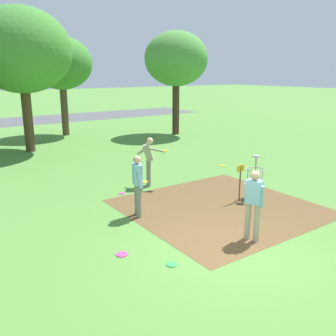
{
  "coord_description": "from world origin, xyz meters",
  "views": [
    {
      "loc": [
        -5.45,
        -5.31,
        3.87
      ],
      "look_at": [
        0.81,
        3.65,
        1.0
      ],
      "focal_mm": 39.22,
      "sensor_mm": 36.0,
      "label": 1
    }
  ],
  "objects": [
    {
      "name": "frisbee_mid_grass",
      "position": [
        -0.15,
        4.92,
        0.01
      ],
      "size": [
        0.2,
        0.2,
        0.02
      ],
      "primitive_type": "cylinder",
      "color": "#E53D99",
      "rests_on": "ground"
    },
    {
      "name": "tree_near_left",
      "position": [
        8.35,
        13.57,
        4.61
      ],
      "size": [
        3.89,
        3.89,
        6.3
      ],
      "color": "#422D1E",
      "rests_on": "ground"
    },
    {
      "name": "frisbee_far_left",
      "position": [
        -2.11,
        1.23,
        0.01
      ],
      "size": [
        0.26,
        0.26,
        0.02
      ],
      "primitive_type": "cylinder",
      "color": "#E53D99",
      "rests_on": "ground"
    },
    {
      "name": "dirt_tee_pad",
      "position": [
        1.62,
        2.15,
        0.0
      ],
      "size": [
        5.19,
        5.09,
        0.01
      ],
      "primitive_type": "cube",
      "color": "brown",
      "rests_on": "ground"
    },
    {
      "name": "disc_golf_basket",
      "position": [
        2.98,
        2.13,
        0.75
      ],
      "size": [
        0.98,
        0.58,
        1.39
      ],
      "color": "#9E9EA3",
      "rests_on": "ground"
    },
    {
      "name": "ground_plane",
      "position": [
        0.0,
        0.0,
        0.0
      ],
      "size": [
        160.0,
        160.0,
        0.0
      ],
      "primitive_type": "plane",
      "color": "#518438"
    },
    {
      "name": "frisbee_near_basket",
      "position": [
        -1.47,
        0.25,
        0.01
      ],
      "size": [
        0.23,
        0.23,
        0.02
      ],
      "primitive_type": "cylinder",
      "color": "green",
      "rests_on": "ground"
    },
    {
      "name": "tree_mid_center",
      "position": [
        -0.75,
        13.48,
        4.83
      ],
      "size": [
        4.7,
        4.7,
        6.85
      ],
      "color": "#4C3823",
      "rests_on": "ground"
    },
    {
      "name": "tree_mid_right",
      "position": [
        2.44,
        17.25,
        4.35
      ],
      "size": [
        3.71,
        3.71,
        5.96
      ],
      "color": "brown",
      "rests_on": "ground"
    },
    {
      "name": "player_foreground_watching",
      "position": [
        -0.68,
        2.96,
        0.97
      ],
      "size": [
        0.44,
        0.5,
        1.71
      ],
      "color": "slate",
      "rests_on": "ground"
    },
    {
      "name": "player_throwing",
      "position": [
        1.05,
        5.14,
        0.99
      ],
      "size": [
        0.75,
        1.0,
        1.71
      ],
      "color": "slate",
      "rests_on": "ground"
    },
    {
      "name": "frisbee_by_tee",
      "position": [
        5.13,
        5.74,
        0.01
      ],
      "size": [
        0.25,
        0.25,
        0.02
      ],
      "primitive_type": "cylinder",
      "color": "gold",
      "rests_on": "ground"
    },
    {
      "name": "player_waiting_left",
      "position": [
        0.76,
        0.12,
        0.97
      ],
      "size": [
        0.45,
        0.5,
        1.71
      ],
      "color": "tan",
      "rests_on": "ground"
    }
  ]
}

